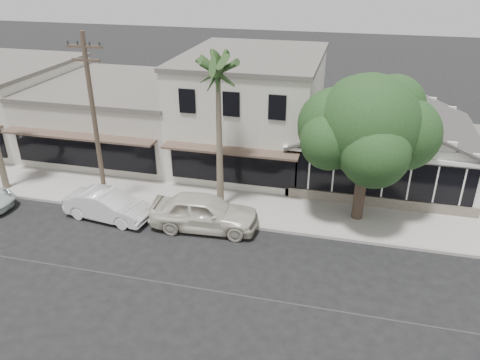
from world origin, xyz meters
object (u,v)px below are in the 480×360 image
(car_1, at_px, (107,205))
(shade_tree, at_px, (367,127))
(utility_pole, at_px, (94,121))
(car_0, at_px, (204,212))

(car_1, relative_size, shade_tree, 0.60)
(car_1, height_order, shade_tree, shade_tree)
(utility_pole, bearing_deg, car_0, -7.39)
(car_0, xyz_separation_m, shade_tree, (7.13, 2.81, 3.97))
(utility_pole, relative_size, shade_tree, 1.22)
(shade_tree, bearing_deg, utility_pole, -170.83)
(car_0, height_order, car_1, car_0)
(utility_pole, distance_m, car_1, 4.24)
(utility_pole, height_order, car_1, utility_pole)
(shade_tree, bearing_deg, car_1, -165.73)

